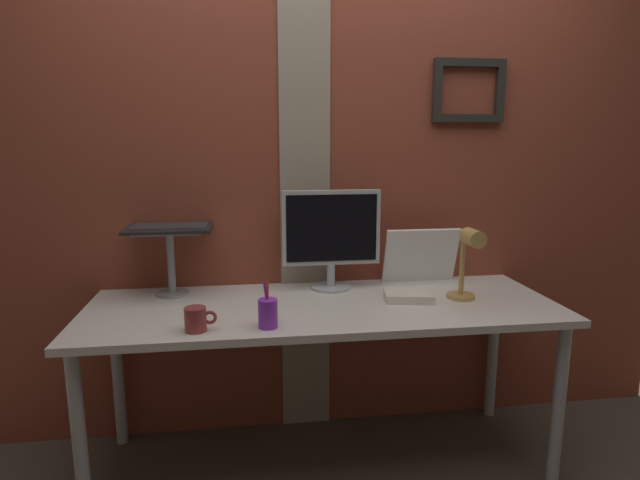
% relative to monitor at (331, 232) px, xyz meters
% --- Properties ---
extents(ground_plane, '(6.00, 6.00, 0.00)m').
position_rel_monitor_xyz_m(ground_plane, '(-0.03, -0.19, -0.98)').
color(ground_plane, '#4C4238').
extents(brick_wall_back, '(3.53, 0.16, 2.65)m').
position_rel_monitor_xyz_m(brick_wall_back, '(-0.03, 0.18, 0.34)').
color(brick_wall_back, brown).
rests_on(brick_wall_back, ground_plane).
extents(desk, '(1.93, 0.69, 0.72)m').
position_rel_monitor_xyz_m(desk, '(-0.07, -0.22, -0.33)').
color(desk, silver).
rests_on(desk, ground_plane).
extents(monitor, '(0.44, 0.18, 0.45)m').
position_rel_monitor_xyz_m(monitor, '(0.00, 0.00, 0.00)').
color(monitor, '#ADB2B7').
rests_on(monitor, desk).
extents(laptop_stand, '(0.28, 0.22, 0.29)m').
position_rel_monitor_xyz_m(laptop_stand, '(-0.70, 0.00, -0.07)').
color(laptop_stand, gray).
rests_on(laptop_stand, desk).
extents(laptop, '(0.36, 0.32, 0.20)m').
position_rel_monitor_xyz_m(laptop, '(-0.70, 0.07, 0.08)').
color(laptop, black).
rests_on(laptop, laptop_stand).
extents(whiteboard_panel, '(0.35, 0.10, 0.27)m').
position_rel_monitor_xyz_m(whiteboard_panel, '(0.43, 0.04, -0.13)').
color(whiteboard_panel, white).
rests_on(whiteboard_panel, desk).
extents(desk_lamp, '(0.12, 0.20, 0.31)m').
position_rel_monitor_xyz_m(desk_lamp, '(0.53, -0.28, -0.07)').
color(desk_lamp, tan).
rests_on(desk_lamp, desk).
extents(pen_cup, '(0.07, 0.07, 0.17)m').
position_rel_monitor_xyz_m(pen_cup, '(-0.31, -0.46, -0.21)').
color(pen_cup, purple).
rests_on(pen_cup, desk).
extents(coffee_mug, '(0.11, 0.08, 0.09)m').
position_rel_monitor_xyz_m(coffee_mug, '(-0.56, -0.46, -0.22)').
color(coffee_mug, maroon).
rests_on(coffee_mug, desk).
extents(paper_clutter_stack, '(0.22, 0.17, 0.04)m').
position_rel_monitor_xyz_m(paper_clutter_stack, '(0.29, -0.22, -0.24)').
color(paper_clutter_stack, silver).
rests_on(paper_clutter_stack, desk).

